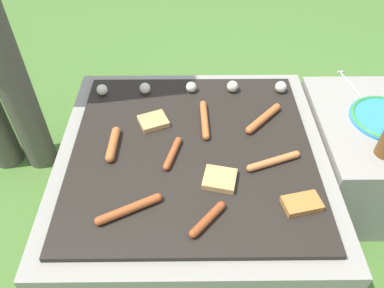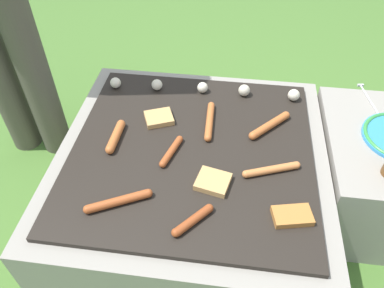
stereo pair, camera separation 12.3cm
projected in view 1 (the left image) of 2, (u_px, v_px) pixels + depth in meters
The scene contains 15 objects.
ground_plane at pixel (192, 212), 1.50m from camera, with size 14.00×14.00×0.00m, color #47702D.
grill at pixel (192, 183), 1.37m from camera, with size 0.90×0.90×0.36m.
side_ledge at pixel (369, 155), 1.47m from camera, with size 0.47×0.55×0.36m.
sausage_front_center at pixel (173, 153), 1.21m from camera, with size 0.06×0.14×0.02m.
sausage_mid_right at pixel (274, 161), 1.19m from camera, with size 0.18×0.08×0.02m.
sausage_front_right at pixel (208, 219), 1.03m from camera, with size 0.10×0.12×0.02m.
sausage_back_center at pixel (205, 119), 1.33m from camera, with size 0.03×0.20×0.03m.
sausage_back_right at pixel (129, 209), 1.05m from camera, with size 0.18×0.10×0.03m.
sausage_mid_left at pixel (113, 144), 1.24m from camera, with size 0.03×0.16×0.03m.
sausage_front_left at pixel (264, 118), 1.33m from camera, with size 0.14×0.15×0.03m.
bread_slice_left at pixel (302, 204), 1.07m from camera, with size 0.12×0.09×0.02m.
bread_slice_right at pixel (220, 179), 1.14m from camera, with size 0.11×0.11×0.02m.
bread_slice_center at pixel (153, 121), 1.32m from camera, with size 0.12×0.11×0.02m.
mushroom_row at pixel (195, 88), 1.45m from camera, with size 0.73×0.06×0.04m.
fork_utensil at pixel (351, 86), 1.49m from camera, with size 0.05×0.22×0.01m.
Camera 1 is at (-0.01, -0.87, 1.25)m, focal length 35.00 mm.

